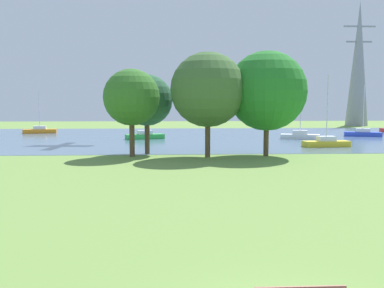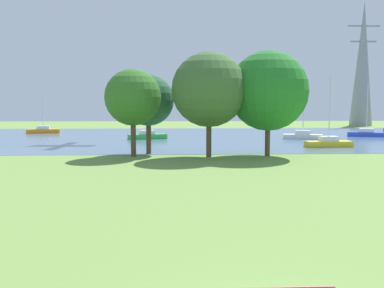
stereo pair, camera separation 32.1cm
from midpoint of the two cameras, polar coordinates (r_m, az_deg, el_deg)
name	(u,v)px [view 1 (the left image)]	position (r m, az deg, el deg)	size (l,w,h in m)	color
ground_plane	(206,168)	(30.26, 1.53, -3.20)	(160.00, 160.00, 0.00)	olive
water_surface	(188,137)	(58.05, -0.63, 0.93)	(140.00, 40.00, 0.02)	slate
sailboat_white	(300,136)	(56.24, 13.88, 1.08)	(5.03, 2.85, 5.61)	white
sailboat_orange	(40,130)	(69.25, -19.52, 1.71)	(5.00, 2.43, 6.28)	orange
sailboat_green	(145,136)	(55.02, -6.38, 1.12)	(5.03, 2.98, 6.46)	green
sailboat_yellow	(326,142)	(46.96, 17.07, 0.20)	(4.92, 1.95, 7.41)	yellow
sailboat_blue	(363,133)	(63.44, 21.44, 1.35)	(5.03, 3.00, 7.00)	blue
tree_west_far	(132,97)	(36.95, -8.22, 6.08)	(4.78, 4.78, 7.41)	brown
tree_east_far	(147,100)	(38.77, -6.21, 5.74)	(4.57, 4.57, 7.08)	brown
tree_west_near	(208,90)	(36.16, 1.84, 7.16)	(6.23, 6.23, 8.76)	brown
tree_east_near	(267,91)	(37.54, 9.59, 6.90)	(6.79, 6.79, 8.96)	brown
electricity_pylon	(358,64)	(93.91, 20.96, 9.81)	(6.40, 4.40, 24.64)	gray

